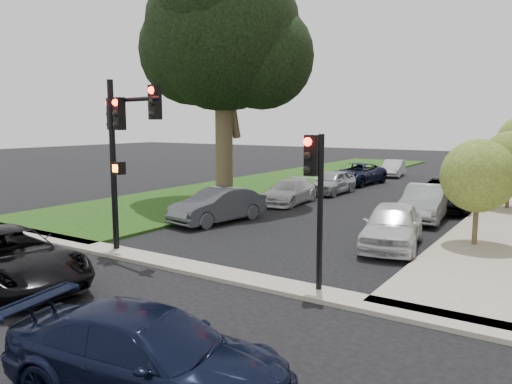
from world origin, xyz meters
The scene contains 19 objects.
ground centered at (0.00, 0.00, 0.00)m, with size 140.00×140.00×0.00m, color black.
grass_strip centered at (-9.00, 24.00, 0.06)m, with size 8.00×44.00×0.12m, color black.
sidewalk_cross centered at (0.00, 2.00, 0.06)m, with size 60.00×1.00×0.12m, color #A99D88.
eucalyptus centered at (-7.23, 12.79, 8.96)m, with size 9.26×8.41×13.12m.
small_tree_a centered at (6.20, 9.44, 2.51)m, with size 2.52×2.52×3.78m.
small_tree_b centered at (6.20, 18.23, 2.61)m, with size 2.62×2.62×3.93m.
traffic_signal_main centered at (-3.35, 2.24, 3.93)m, with size 2.79×0.73×5.70m.
traffic_signal_secondary centered at (3.61, 2.19, 2.83)m, with size 0.54×0.43×4.05m.
car_cross_near centered at (-3.38, -1.88, 0.78)m, with size 2.58×5.61×1.56m, color black.
car_cross_far centered at (3.66, -3.68, 0.71)m, with size 1.98×4.86×1.41m, color black.
car_parked_0 centered at (3.79, 7.86, 0.78)m, with size 1.85×4.60×1.57m, color silver.
car_parked_1 centered at (3.44, 13.54, 0.78)m, with size 1.65×4.74×1.56m, color #999BA0.
car_parked_2 centered at (3.50, 16.88, 0.79)m, with size 2.62×5.68×1.58m, color black.
car_parked_3 centered at (3.65, 24.44, 0.74)m, with size 1.75×4.36×1.48m, color maroon.
car_parked_5 centered at (-3.94, 8.02, 0.75)m, with size 1.60×4.57×1.51m, color #3F4247.
car_parked_6 centered at (-3.83, 14.07, 0.64)m, with size 1.80×4.43×1.28m, color silver.
car_parked_7 centered at (-3.49, 18.78, 0.72)m, with size 1.69×4.20×1.43m, color #999BA0.
car_parked_8 centered at (-3.99, 23.94, 0.75)m, with size 2.48×5.38×1.50m, color black.
car_parked_9 centered at (-3.48, 30.41, 0.66)m, with size 1.40×4.01×1.32m, color silver.
Camera 1 is at (9.12, -8.93, 4.34)m, focal length 35.00 mm.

